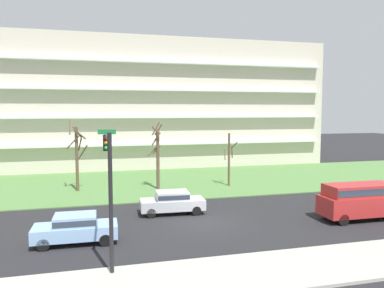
{
  "coord_description": "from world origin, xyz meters",
  "views": [
    {
      "loc": [
        -6.67,
        -22.85,
        7.13
      ],
      "look_at": [
        0.82,
        6.0,
        4.5
      ],
      "focal_mm": 35.61,
      "sensor_mm": 36.0,
      "label": 1
    }
  ],
  "objects_px": {
    "tree_far_left": "(77,154)",
    "sedan_blue_center_right": "(76,227)",
    "tree_center": "(229,159)",
    "sedan_silver_near_left": "(172,201)",
    "tree_left": "(157,155)",
    "van_red_center_left": "(360,199)",
    "traffic_signal_mast": "(108,170)"
  },
  "relations": [
    {
      "from": "sedan_silver_near_left",
      "to": "sedan_blue_center_right",
      "type": "relative_size",
      "value": 1.01
    },
    {
      "from": "tree_center",
      "to": "tree_far_left",
      "type": "bearing_deg",
      "value": 175.22
    },
    {
      "from": "sedan_blue_center_right",
      "to": "traffic_signal_mast",
      "type": "bearing_deg",
      "value": -54.61
    },
    {
      "from": "tree_far_left",
      "to": "traffic_signal_mast",
      "type": "xyz_separation_m",
      "value": [
        2.08,
        -16.13,
        1.01
      ]
    },
    {
      "from": "tree_center",
      "to": "sedan_blue_center_right",
      "type": "relative_size",
      "value": 1.13
    },
    {
      "from": "tree_far_left",
      "to": "tree_left",
      "type": "height_order",
      "value": "tree_far_left"
    },
    {
      "from": "traffic_signal_mast",
      "to": "tree_center",
      "type": "bearing_deg",
      "value": 52.22
    },
    {
      "from": "sedan_blue_center_right",
      "to": "tree_center",
      "type": "bearing_deg",
      "value": 44.49
    },
    {
      "from": "sedan_silver_near_left",
      "to": "sedan_blue_center_right",
      "type": "bearing_deg",
      "value": 38.73
    },
    {
      "from": "tree_far_left",
      "to": "tree_center",
      "type": "height_order",
      "value": "tree_far_left"
    },
    {
      "from": "tree_left",
      "to": "tree_center",
      "type": "height_order",
      "value": "tree_left"
    },
    {
      "from": "tree_left",
      "to": "van_red_center_left",
      "type": "distance_m",
      "value": 17.06
    },
    {
      "from": "sedan_blue_center_right",
      "to": "traffic_signal_mast",
      "type": "distance_m",
      "value": 4.56
    },
    {
      "from": "van_red_center_left",
      "to": "traffic_signal_mast",
      "type": "xyz_separation_m",
      "value": [
        -16.08,
        -2.5,
        2.9
      ]
    },
    {
      "from": "van_red_center_left",
      "to": "tree_far_left",
      "type": "bearing_deg",
      "value": 143.74
    },
    {
      "from": "van_red_center_left",
      "to": "traffic_signal_mast",
      "type": "height_order",
      "value": "traffic_signal_mast"
    },
    {
      "from": "tree_far_left",
      "to": "traffic_signal_mast",
      "type": "height_order",
      "value": "tree_far_left"
    },
    {
      "from": "tree_far_left",
      "to": "sedan_silver_near_left",
      "type": "bearing_deg",
      "value": -54.1
    },
    {
      "from": "van_red_center_left",
      "to": "traffic_signal_mast",
      "type": "bearing_deg",
      "value": -170.54
    },
    {
      "from": "van_red_center_left",
      "to": "sedan_blue_center_right",
      "type": "bearing_deg",
      "value": -179.36
    },
    {
      "from": "van_red_center_left",
      "to": "sedan_blue_center_right",
      "type": "distance_m",
      "value": 17.78
    },
    {
      "from": "tree_far_left",
      "to": "sedan_blue_center_right",
      "type": "relative_size",
      "value": 1.45
    },
    {
      "from": "tree_left",
      "to": "van_red_center_left",
      "type": "height_order",
      "value": "tree_left"
    },
    {
      "from": "sedan_silver_near_left",
      "to": "tree_center",
      "type": "bearing_deg",
      "value": -128.75
    },
    {
      "from": "tree_far_left",
      "to": "van_red_center_left",
      "type": "distance_m",
      "value": 22.79
    },
    {
      "from": "sedan_silver_near_left",
      "to": "van_red_center_left",
      "type": "bearing_deg",
      "value": 161.55
    },
    {
      "from": "tree_left",
      "to": "sedan_blue_center_right",
      "type": "bearing_deg",
      "value": -117.24
    },
    {
      "from": "sedan_silver_near_left",
      "to": "tree_far_left",
      "type": "bearing_deg",
      "value": -51.26
    },
    {
      "from": "tree_left",
      "to": "tree_center",
      "type": "xyz_separation_m",
      "value": [
        6.74,
        -0.26,
        -0.49
      ]
    },
    {
      "from": "tree_center",
      "to": "sedan_silver_near_left",
      "type": "xyz_separation_m",
      "value": [
        -7.09,
        -7.99,
        -1.75
      ]
    },
    {
      "from": "van_red_center_left",
      "to": "traffic_signal_mast",
      "type": "relative_size",
      "value": 0.84
    },
    {
      "from": "tree_center",
      "to": "sedan_silver_near_left",
      "type": "relative_size",
      "value": 1.12
    }
  ]
}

